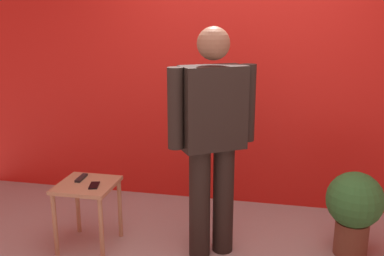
{
  "coord_description": "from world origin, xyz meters",
  "views": [
    {
      "loc": [
        0.41,
        -2.62,
        1.84
      ],
      "look_at": [
        -0.26,
        0.55,
        1.01
      ],
      "focal_mm": 40.35,
      "sensor_mm": 36.0,
      "label": 1
    }
  ],
  "objects_px": {
    "cell_phone": "(94,185)",
    "potted_plant": "(354,207)",
    "standing_person": "(212,133)",
    "side_table": "(87,195)",
    "tv_remote": "(81,178)"
  },
  "relations": [
    {
      "from": "cell_phone",
      "to": "potted_plant",
      "type": "xyz_separation_m",
      "value": [
        2.01,
        0.35,
        -0.15
      ]
    },
    {
      "from": "standing_person",
      "to": "side_table",
      "type": "relative_size",
      "value": 3.24
    },
    {
      "from": "standing_person",
      "to": "side_table",
      "type": "distance_m",
      "value": 1.15
    },
    {
      "from": "standing_person",
      "to": "tv_remote",
      "type": "distance_m",
      "value": 1.17
    },
    {
      "from": "cell_phone",
      "to": "tv_remote",
      "type": "xyz_separation_m",
      "value": [
        -0.17,
        0.12,
        0.01
      ]
    },
    {
      "from": "tv_remote",
      "to": "potted_plant",
      "type": "distance_m",
      "value": 2.2
    },
    {
      "from": "tv_remote",
      "to": "potted_plant",
      "type": "bearing_deg",
      "value": 3.45
    },
    {
      "from": "cell_phone",
      "to": "tv_remote",
      "type": "distance_m",
      "value": 0.2
    },
    {
      "from": "side_table",
      "to": "cell_phone",
      "type": "height_order",
      "value": "cell_phone"
    },
    {
      "from": "side_table",
      "to": "potted_plant",
      "type": "height_order",
      "value": "potted_plant"
    },
    {
      "from": "potted_plant",
      "to": "standing_person",
      "type": "bearing_deg",
      "value": -169.54
    },
    {
      "from": "tv_remote",
      "to": "potted_plant",
      "type": "height_order",
      "value": "potted_plant"
    },
    {
      "from": "cell_phone",
      "to": "tv_remote",
      "type": "bearing_deg",
      "value": 130.31
    },
    {
      "from": "cell_phone",
      "to": "potted_plant",
      "type": "distance_m",
      "value": 2.05
    },
    {
      "from": "tv_remote",
      "to": "potted_plant",
      "type": "xyz_separation_m",
      "value": [
        2.18,
        0.23,
        -0.15
      ]
    }
  ]
}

